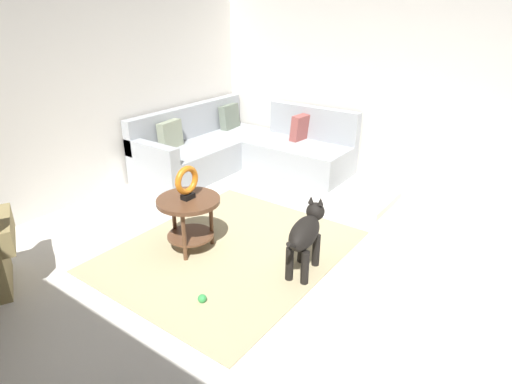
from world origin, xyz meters
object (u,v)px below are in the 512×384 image
at_px(dog, 306,233).
at_px(torus_sculpture, 187,182).
at_px(side_table, 189,211).
at_px(dog_bed_mat, 366,200).
at_px(sectional_couch, 240,150).
at_px(dog_toy_ball, 202,299).

bearing_deg(dog, torus_sculpture, -174.41).
xyz_separation_m(side_table, dog, (0.34, -1.08, -0.04)).
height_order(side_table, dog, dog).
height_order(dog_bed_mat, dog, dog).
height_order(sectional_couch, side_table, sectional_couch).
bearing_deg(side_table, sectional_couch, 25.83).
bearing_deg(dog_bed_mat, dog_toy_ball, 173.49).
bearing_deg(dog_toy_ball, dog_bed_mat, -6.51).
xyz_separation_m(sectional_couch, dog, (-1.69, -2.07, 0.09)).
relative_size(torus_sculpture, dog, 0.39).
distance_m(torus_sculpture, dog_toy_ball, 1.09).
bearing_deg(torus_sculpture, sectional_couch, 25.83).
bearing_deg(dog_bed_mat, dog, -175.51).
relative_size(side_table, torus_sculpture, 1.84).
distance_m(dog, dog_toy_ball, 1.04).
bearing_deg(dog, dog_toy_ball, -127.15).
bearing_deg(dog, dog_bed_mat, 82.89).
bearing_deg(sectional_couch, torus_sculpture, -154.17).
bearing_deg(dog, sectional_couch, 129.07).
xyz_separation_m(torus_sculpture, dog_bed_mat, (2.02, -0.95, -0.67)).
distance_m(sectional_couch, torus_sculpture, 2.29).
bearing_deg(sectional_couch, dog, -129.33).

